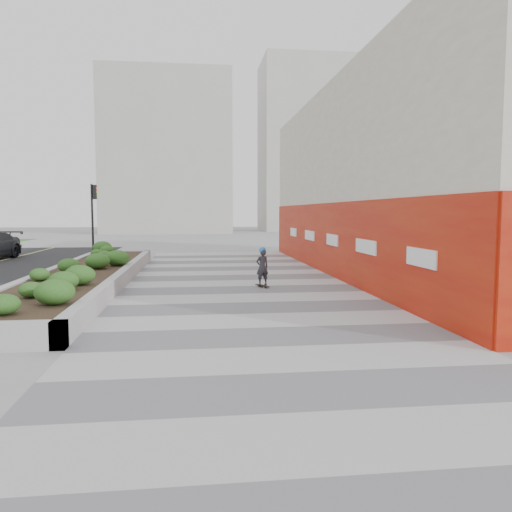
{
  "coord_description": "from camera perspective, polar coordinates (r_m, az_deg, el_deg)",
  "views": [
    {
      "loc": [
        -1.54,
        -11.57,
        2.6
      ],
      "look_at": [
        0.54,
        5.51,
        1.1
      ],
      "focal_mm": 35.0,
      "sensor_mm": 36.0,
      "label": 1
    }
  ],
  "objects": [
    {
      "name": "distant_bldg_north_l",
      "position": [
        67.07,
        -10.05,
        11.25
      ],
      "size": [
        16.0,
        12.0,
        20.0
      ],
      "primitive_type": "cube",
      "color": "#ADAAA3",
      "rests_on": "ground"
    },
    {
      "name": "manhole_cover",
      "position": [
        14.94,
        1.02,
        -5.03
      ],
      "size": [
        0.44,
        0.44,
        0.01
      ],
      "primitive_type": "cylinder",
      "color": "#595654",
      "rests_on": "ground"
    },
    {
      "name": "building",
      "position": [
        22.29,
        15.72,
        8.34
      ],
      "size": [
        6.04,
        24.08,
        8.0
      ],
      "color": "beige",
      "rests_on": "ground"
    },
    {
      "name": "distant_bldg_north_r",
      "position": [
        74.05,
        6.17,
        12.26
      ],
      "size": [
        14.0,
        10.0,
        24.0
      ],
      "primitive_type": "cube",
      "color": "#ADAAA3",
      "rests_on": "ground"
    },
    {
      "name": "skateboarder",
      "position": [
        17.32,
        0.72,
        -1.24
      ],
      "size": [
        0.54,
        0.74,
        1.42
      ],
      "rotation": [
        0.0,
        0.0,
        0.37
      ],
      "color": "beige",
      "rests_on": "ground"
    },
    {
      "name": "planter",
      "position": [
        19.11,
        -18.86,
        -1.84
      ],
      "size": [
        3.0,
        18.0,
        0.9
      ],
      "color": "#9E9EA0",
      "rests_on": "ground"
    },
    {
      "name": "ground",
      "position": [
        11.96,
        0.64,
        -7.58
      ],
      "size": [
        160.0,
        160.0,
        0.0
      ],
      "primitive_type": "plane",
      "color": "gray",
      "rests_on": "ground"
    },
    {
      "name": "traffic_signal_near",
      "position": [
        29.62,
        -18.08,
        5.05
      ],
      "size": [
        0.33,
        0.28,
        4.2
      ],
      "color": "black",
      "rests_on": "ground"
    },
    {
      "name": "walkway",
      "position": [
        14.88,
        -0.89,
        -5.06
      ],
      "size": [
        8.0,
        36.0,
        0.01
      ],
      "primitive_type": "cube",
      "color": "#A8A8AD",
      "rests_on": "ground"
    }
  ]
}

